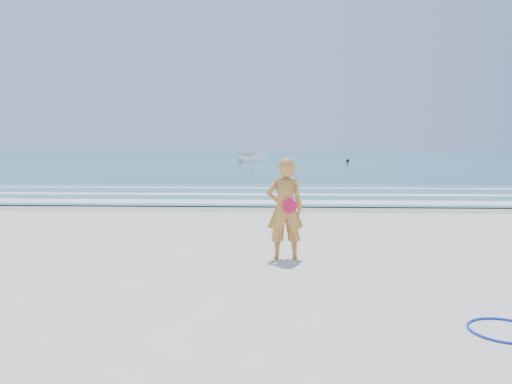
{
  "coord_description": "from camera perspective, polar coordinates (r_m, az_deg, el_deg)",
  "views": [
    {
      "loc": [
        0.54,
        -7.95,
        2.1
      ],
      "look_at": [
        -0.03,
        4.0,
        1.0
      ],
      "focal_mm": 35.0,
      "sensor_mm": 36.0,
      "label": 1
    }
  ],
  "objects": [
    {
      "name": "ground",
      "position": [
        8.24,
        -1.15,
        -9.52
      ],
      "size": [
        400.0,
        400.0,
        0.0
      ],
      "primitive_type": "plane",
      "color": "silver",
      "rests_on": "ground"
    },
    {
      "name": "buoy",
      "position": [
        64.96,
        10.43,
        3.55
      ],
      "size": [
        0.43,
        0.43,
        0.43
      ],
      "primitive_type": "sphere",
      "color": "black",
      "rests_on": "ocean"
    },
    {
      "name": "boat",
      "position": [
        61.81,
        -0.46,
        4.06
      ],
      "size": [
        4.21,
        2.4,
        1.53
      ],
      "primitive_type": "imported",
      "rotation": [
        0.0,
        0.0,
        1.33
      ],
      "color": "white",
      "rests_on": "ocean"
    },
    {
      "name": "foam_far",
      "position": [
        24.54,
        1.46,
        0.47
      ],
      "size": [
        400.0,
        0.6,
        0.01
      ],
      "primitive_type": "cube",
      "color": "white",
      "rests_on": "shallow"
    },
    {
      "name": "ocean",
      "position": [
        112.97,
        2.46,
        4.21
      ],
      "size": [
        400.0,
        190.0,
        0.04
      ],
      "primitive_type": "cube",
      "color": "#19727F",
      "rests_on": "ground"
    },
    {
      "name": "foam_near",
      "position": [
        18.37,
        1.02,
        -1.14
      ],
      "size": [
        400.0,
        1.4,
        0.01
      ],
      "primitive_type": "cube",
      "color": "white",
      "rests_on": "shallow"
    },
    {
      "name": "woman",
      "position": [
        9.27,
        3.33,
        -1.94
      ],
      "size": [
        0.73,
        0.52,
        1.88
      ],
      "color": "orange",
      "rests_on": "ground"
    },
    {
      "name": "foam_mid",
      "position": [
        21.26,
        1.26,
        -0.27
      ],
      "size": [
        400.0,
        0.9,
        0.01
      ],
      "primitive_type": "cube",
      "color": "white",
      "rests_on": "shallow"
    },
    {
      "name": "hoop",
      "position": [
        6.53,
        26.57,
        -13.95
      ],
      "size": [
        1.03,
        1.03,
        0.03
      ],
      "primitive_type": "torus",
      "rotation": [
        0.0,
        0.0,
        0.32
      ],
      "color": "#0B2ED6",
      "rests_on": "ground"
    },
    {
      "name": "shallow",
      "position": [
        22.05,
        1.31,
        -0.09
      ],
      "size": [
        400.0,
        10.0,
        0.01
      ],
      "primitive_type": "cube",
      "color": "#59B7AD",
      "rests_on": "ocean"
    },
    {
      "name": "wet_sand",
      "position": [
        17.09,
        0.89,
        -1.8
      ],
      "size": [
        400.0,
        2.4,
        0.0
      ],
      "primitive_type": "cube",
      "color": "#B2A893",
      "rests_on": "ground"
    }
  ]
}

